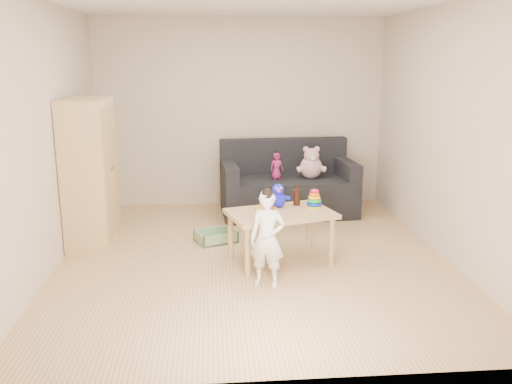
{
  "coord_description": "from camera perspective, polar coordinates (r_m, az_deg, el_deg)",
  "views": [
    {
      "loc": [
        -0.42,
        -5.36,
        2.04
      ],
      "look_at": [
        0.05,
        0.25,
        0.65
      ],
      "focal_mm": 38.0,
      "sensor_mm": 36.0,
      "label": 1
    }
  ],
  "objects": [
    {
      "name": "play_table",
      "position": [
        5.53,
        2.59,
        -4.78
      ],
      "size": [
        1.17,
        0.9,
        0.54
      ],
      "primitive_type": "cube",
      "rotation": [
        0.0,
        0.0,
        0.27
      ],
      "color": "tan",
      "rests_on": "ground"
    },
    {
      "name": "sofa",
      "position": [
        7.27,
        3.41,
        -0.43
      ],
      "size": [
        1.81,
        0.99,
        0.49
      ],
      "primitive_type": "cube",
      "rotation": [
        0.0,
        0.0,
        0.06
      ],
      "color": "black",
      "rests_on": "ground"
    },
    {
      "name": "room",
      "position": [
        5.42,
        -0.31,
        6.04
      ],
      "size": [
        4.5,
        4.5,
        4.5
      ],
      "color": "tan",
      "rests_on": "ground"
    },
    {
      "name": "yellow_book",
      "position": [
        5.5,
        1.09,
        -1.85
      ],
      "size": [
        0.25,
        0.25,
        0.02
      ],
      "primitive_type": "cube",
      "rotation": [
        0.0,
        0.0,
        0.11
      ],
      "color": "orange",
      "rests_on": "play_table"
    },
    {
      "name": "wooden_figure",
      "position": [
        5.39,
        1.64,
        -1.7
      ],
      "size": [
        0.05,
        0.05,
        0.1
      ],
      "primitive_type": null,
      "rotation": [
        0.0,
        0.0,
        0.5
      ],
      "color": "brown",
      "rests_on": "play_table"
    },
    {
      "name": "ring_stacker",
      "position": [
        5.62,
        6.16,
        -0.87
      ],
      "size": [
        0.17,
        0.17,
        0.19
      ],
      "color": "#DAE90C",
      "rests_on": "play_table"
    },
    {
      "name": "blue_plush",
      "position": [
        5.59,
        2.31,
        -0.32
      ],
      "size": [
        0.23,
        0.2,
        0.25
      ],
      "primitive_type": null,
      "rotation": [
        0.0,
        0.0,
        0.17
      ],
      "color": "#1B21FB",
      "rests_on": "play_table"
    },
    {
      "name": "storage_bin",
      "position": [
        6.22,
        -4.24,
        -4.67
      ],
      "size": [
        0.52,
        0.46,
        0.13
      ],
      "primitive_type": null,
      "rotation": [
        0.0,
        0.0,
        0.38
      ],
      "color": "#7AA275",
      "rests_on": "ground"
    },
    {
      "name": "toddler",
      "position": [
        4.94,
        1.19,
        -5.07
      ],
      "size": [
        0.37,
        0.31,
        0.87
      ],
      "primitive_type": "imported",
      "rotation": [
        0.0,
        0.0,
        -0.33
      ],
      "color": "white",
      "rests_on": "ground"
    },
    {
      "name": "pink_bear",
      "position": [
        7.22,
        5.81,
        2.88
      ],
      "size": [
        0.34,
        0.3,
        0.36
      ],
      "primitive_type": null,
      "rotation": [
        0.0,
        0.0,
        -0.1
      ],
      "color": "#D19AA9",
      "rests_on": "sofa"
    },
    {
      "name": "doll",
      "position": [
        7.12,
        2.19,
        2.72
      ],
      "size": [
        0.2,
        0.16,
        0.34
      ],
      "primitive_type": "imported",
      "rotation": [
        0.0,
        0.0,
        0.28
      ],
      "color": "#A91F68",
      "rests_on": "sofa"
    },
    {
      "name": "wardrobe",
      "position": [
        6.28,
        -17.07,
        1.98
      ],
      "size": [
        0.45,
        0.9,
        1.62
      ],
      "primitive_type": "cube",
      "color": "tan",
      "rests_on": "ground"
    },
    {
      "name": "brown_bottle",
      "position": [
        5.68,
        4.31,
        -0.5
      ],
      "size": [
        0.07,
        0.07,
        0.21
      ],
      "color": "black",
      "rests_on": "play_table"
    }
  ]
}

